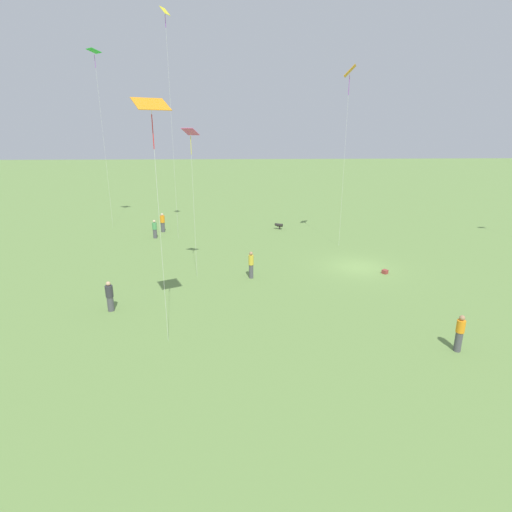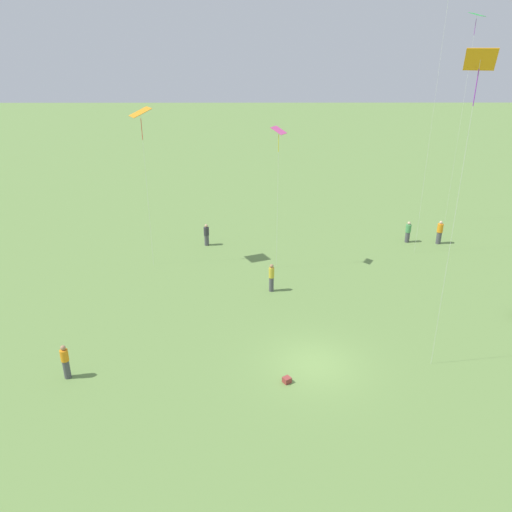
% 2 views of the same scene
% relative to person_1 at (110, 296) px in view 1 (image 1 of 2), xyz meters
% --- Properties ---
extents(ground_plane, '(240.00, 240.00, 0.00)m').
position_rel_person_1_xyz_m(ground_plane, '(-15.63, -6.57, -0.84)').
color(ground_plane, '#6B8E47').
extents(person_1, '(0.46, 0.46, 1.70)m').
position_rel_person_1_xyz_m(person_1, '(0.00, 0.00, 0.00)').
color(person_1, '#4C4C51').
rests_on(person_1, ground_plane).
extents(person_2, '(0.48, 0.48, 1.83)m').
position_rel_person_1_xyz_m(person_2, '(-7.83, -4.72, 0.09)').
color(person_2, '#4C4C51').
rests_on(person_2, ground_plane).
extents(person_3, '(0.57, 0.57, 1.69)m').
position_rel_person_1_xyz_m(person_3, '(0.58, -15.64, -0.01)').
color(person_3, '#4C4C51').
rests_on(person_3, ground_plane).
extents(person_4, '(0.62, 0.62, 1.84)m').
position_rel_person_1_xyz_m(person_4, '(0.26, -17.99, 0.07)').
color(person_4, '#4C4C51').
rests_on(person_4, ground_plane).
extents(person_5, '(0.49, 0.49, 1.74)m').
position_rel_person_1_xyz_m(person_5, '(-16.64, 5.02, 0.03)').
color(person_5, '#4C4C51').
rests_on(person_5, ground_plane).
extents(kite_1, '(0.78, 0.90, 18.70)m').
position_rel_person_1_xyz_m(kite_1, '(-1.53, -15.62, 16.14)').
color(kite_1, yellow).
rests_on(kite_1, ground_plane).
extents(kite_2, '(1.70, 1.66, 10.65)m').
position_rel_person_1_xyz_m(kite_2, '(-3.63, 3.45, 9.32)').
color(kite_2, orange).
rests_on(kite_2, ground_plane).
extents(kite_3, '(1.14, 1.33, 14.14)m').
position_rel_person_1_xyz_m(kite_3, '(-15.64, -12.20, 12.44)').
color(kite_3, orange).
rests_on(kite_3, ground_plane).
extents(kite_4, '(1.46, 1.45, 16.53)m').
position_rel_person_1_xyz_m(kite_4, '(5.83, -20.52, 14.85)').
color(kite_4, green).
rests_on(kite_4, ground_plane).
extents(kite_6, '(1.12, 1.09, 9.56)m').
position_rel_person_1_xyz_m(kite_6, '(-4.19, -5.19, 8.15)').
color(kite_6, '#E54C99').
rests_on(kite_6, ground_plane).
extents(dog_0, '(0.84, 0.52, 0.61)m').
position_rel_person_1_xyz_m(dog_0, '(-11.12, -18.56, -0.42)').
color(dog_0, black).
rests_on(dog_0, ground_plane).
extents(picnic_bag_0, '(0.45, 0.45, 0.27)m').
position_rel_person_1_xyz_m(picnic_bag_0, '(-17.06, -5.12, -0.70)').
color(picnic_bag_0, '#933833').
rests_on(picnic_bag_0, ground_plane).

